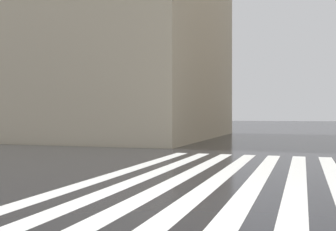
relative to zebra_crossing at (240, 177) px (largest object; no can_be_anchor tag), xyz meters
The scene contains 2 objects.
ground_plane 4.07m from the zebra_crossing, 169.06° to the left, with size 220.00×220.00×0.00m, color black.
zebra_crossing is the anchor object (origin of this frame).
Camera 1 is at (-7.49, -2.44, 1.72)m, focal length 44.63 mm.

